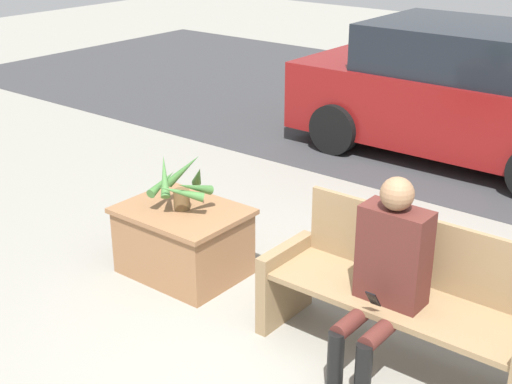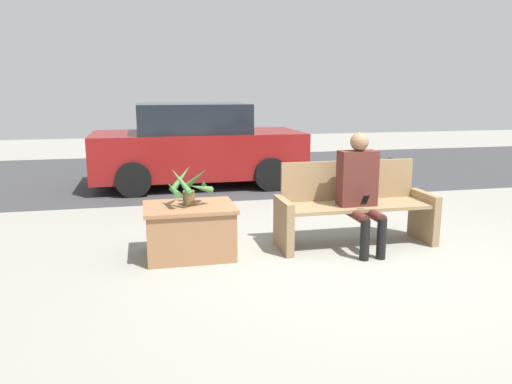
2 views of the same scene
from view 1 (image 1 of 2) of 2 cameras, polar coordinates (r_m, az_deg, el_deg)
bench at (r=4.80m, az=11.54°, el=-8.42°), size 1.87×0.59×0.98m
person_seated at (r=4.51m, az=10.39°, el=-6.15°), size 0.44×0.64×1.35m
planter_box at (r=5.86m, az=-5.83°, el=-3.76°), size 0.99×0.76×0.58m
potted_plant at (r=5.65m, az=-6.04°, el=0.63°), size 0.52×0.52×0.44m
parked_car at (r=8.80m, az=16.21°, el=7.58°), size 3.92×1.98×1.56m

